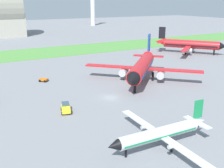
# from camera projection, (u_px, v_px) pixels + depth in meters

# --- Properties ---
(ground_plane) EXTENTS (600.00, 600.00, 0.00)m
(ground_plane) POSITION_uv_depth(u_px,v_px,m) (111.00, 98.00, 66.57)
(ground_plane) COLOR gray
(grass_taxiway_strip) EXTENTS (360.00, 28.00, 0.08)m
(grass_taxiway_strip) POSITION_uv_depth(u_px,v_px,m) (37.00, 53.00, 123.36)
(grass_taxiway_strip) COLOR #549342
(grass_taxiway_strip) RESTS_ON ground_plane
(airplane_midfield_jet) EXTENTS (27.42, 27.54, 12.30)m
(airplane_midfield_jet) POSITION_uv_depth(u_px,v_px,m) (142.00, 66.00, 79.30)
(airplane_midfield_jet) COLOR red
(airplane_midfield_jet) RESTS_ON ground_plane
(airplane_parked_jet_far) EXTENTS (27.32, 27.64, 11.43)m
(airplane_parked_jet_far) POSITION_uv_depth(u_px,v_px,m) (190.00, 44.00, 121.57)
(airplane_parked_jet_far) COLOR red
(airplane_parked_jet_far) RESTS_ON ground_plane
(airplane_foreground_turboprop) EXTENTS (19.33, 22.59, 6.77)m
(airplane_foreground_turboprop) POSITION_uv_depth(u_px,v_px,m) (161.00, 133.00, 43.36)
(airplane_foreground_turboprop) COLOR silver
(airplane_foreground_turboprop) RESTS_ON ground_plane
(pushback_tug_near_gate) EXTENTS (2.86, 3.96, 1.95)m
(pushback_tug_near_gate) POSITION_uv_depth(u_px,v_px,m) (66.00, 108.00, 57.60)
(pushback_tug_near_gate) COLOR yellow
(pushback_tug_near_gate) RESTS_ON ground_plane
(baggage_cart_by_runway) EXTENTS (2.91, 2.93, 0.90)m
(baggage_cart_by_runway) POSITION_uv_depth(u_px,v_px,m) (44.00, 80.00, 79.67)
(baggage_cart_by_runway) COLOR orange
(baggage_cart_by_runway) RESTS_ON ground_plane
(control_tower) EXTENTS (8.00, 8.00, 39.55)m
(control_tower) POSITION_uv_depth(u_px,v_px,m) (93.00, 1.00, 257.48)
(control_tower) COLOR silver
(control_tower) RESTS_ON ground_plane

